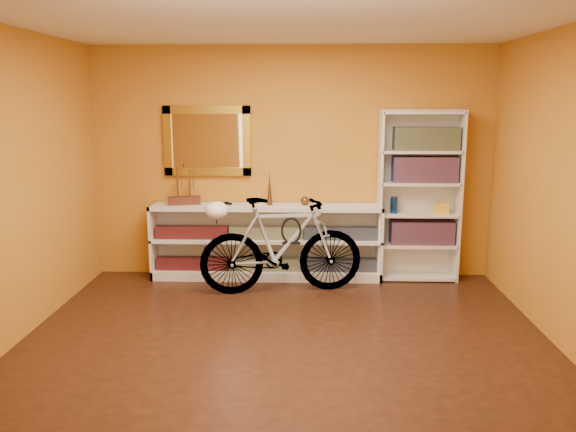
{
  "coord_description": "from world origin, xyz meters",
  "views": [
    {
      "loc": [
        0.17,
        -4.56,
        2.01
      ],
      "look_at": [
        0.0,
        0.7,
        0.95
      ],
      "focal_mm": 36.23,
      "sensor_mm": 36.0,
      "label": 1
    }
  ],
  "objects_px": {
    "console_unit": "(266,242)",
    "bookcase": "(419,197)",
    "helmet": "(217,210)",
    "bicycle": "(282,245)"
  },
  "relations": [
    {
      "from": "bookcase",
      "to": "helmet",
      "type": "bearing_deg",
      "value": -163.62
    },
    {
      "from": "helmet",
      "to": "bookcase",
      "type": "bearing_deg",
      "value": 16.38
    },
    {
      "from": "console_unit",
      "to": "bicycle",
      "type": "bearing_deg",
      "value": -68.59
    },
    {
      "from": "bookcase",
      "to": "helmet",
      "type": "relative_size",
      "value": 7.87
    },
    {
      "from": "helmet",
      "to": "bicycle",
      "type": "bearing_deg",
      "value": 9.77
    },
    {
      "from": "console_unit",
      "to": "helmet",
      "type": "height_order",
      "value": "helmet"
    },
    {
      "from": "console_unit",
      "to": "bookcase",
      "type": "xyz_separation_m",
      "value": [
        1.7,
        0.03,
        0.52
      ]
    },
    {
      "from": "bookcase",
      "to": "helmet",
      "type": "xyz_separation_m",
      "value": [
        -2.16,
        -0.64,
        -0.05
      ]
    },
    {
      "from": "console_unit",
      "to": "bicycle",
      "type": "relative_size",
      "value": 1.49
    },
    {
      "from": "console_unit",
      "to": "helmet",
      "type": "relative_size",
      "value": 10.77
    }
  ]
}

